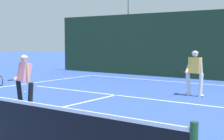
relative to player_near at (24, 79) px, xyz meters
name	(u,v)px	position (x,y,z in m)	size (l,w,h in m)	color
court_line_baseline_far	(174,82)	(0.79, 8.23, -0.84)	(10.13, 0.10, 0.01)	white
court_line_service	(115,95)	(0.79, 3.42, -0.84)	(8.26, 0.10, 0.01)	white
court_line_centre	(50,110)	(0.79, 0.25, -0.84)	(0.10, 6.40, 0.01)	white
player_near	(24,79)	(0.00, 0.00, 0.00)	(1.00, 0.85, 1.55)	black
player_far	(194,71)	(3.15, 4.88, 0.03)	(0.83, 0.83, 1.60)	silver
tennis_ball	(25,92)	(-2.17, 1.81, -0.81)	(0.07, 0.07, 0.07)	#D1E033
back_fence_windscreen	(189,45)	(0.79, 9.93, 0.88)	(17.26, 0.12, 3.44)	#1E3722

